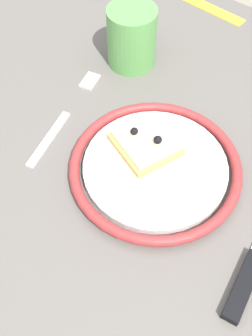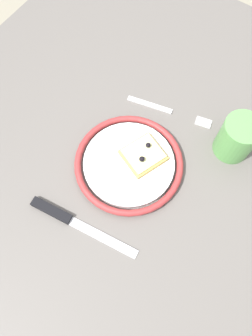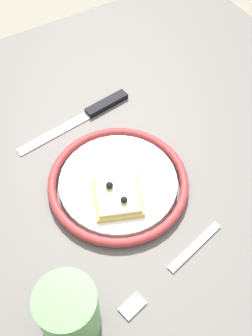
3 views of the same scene
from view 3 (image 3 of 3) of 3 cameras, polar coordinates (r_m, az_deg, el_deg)
The scene contains 7 objects.
ground_plane at distance 1.36m, azimuth 2.38°, elevation -20.57°, with size 6.00×6.00×0.00m, color gray.
dining_table at distance 0.75m, azimuth 4.06°, elevation -7.57°, with size 1.06×0.94×0.74m.
plate at distance 0.68m, azimuth -1.09°, elevation -2.06°, with size 0.24×0.24×0.02m.
pizza_slice_near at distance 0.65m, azimuth -1.18°, elevation -3.90°, with size 0.10×0.10×0.03m.
knife at distance 0.79m, azimuth -4.64°, elevation 7.86°, with size 0.05×0.24×0.01m.
fork at distance 0.63m, azimuth 6.33°, elevation -13.77°, with size 0.06×0.20×0.00m.
cup at distance 0.56m, azimuth -7.99°, elevation -19.18°, with size 0.08×0.08×0.10m, color #599E4C.
Camera 3 is at (-0.28, 0.23, 1.32)m, focal length 43.72 mm.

